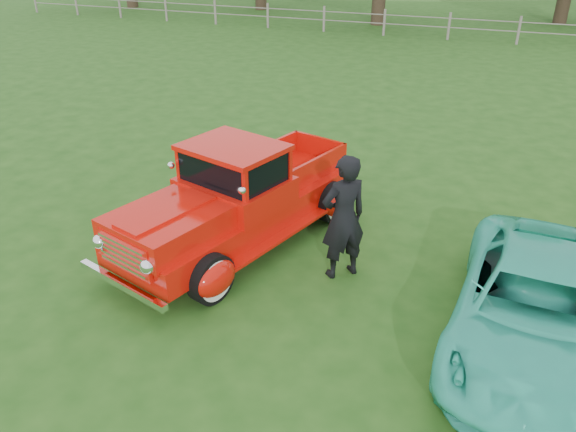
% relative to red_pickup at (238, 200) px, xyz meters
% --- Properties ---
extents(ground, '(140.00, 140.00, 0.00)m').
position_rel_red_pickup_xyz_m(ground, '(1.02, -1.95, -0.80)').
color(ground, '#1B4412').
rests_on(ground, ground).
extents(distant_hills, '(116.00, 60.00, 18.00)m').
position_rel_red_pickup_xyz_m(distant_hills, '(-3.06, 57.52, -5.34)').
color(distant_hills, '#2A5B21').
rests_on(distant_hills, ground).
extents(fence_line, '(48.00, 0.12, 1.20)m').
position_rel_red_pickup_xyz_m(fence_line, '(1.02, 20.05, -0.19)').
color(fence_line, slate).
rests_on(fence_line, ground).
extents(red_pickup, '(3.23, 5.28, 1.78)m').
position_rel_red_pickup_xyz_m(red_pickup, '(0.00, 0.00, 0.00)').
color(red_pickup, black).
rests_on(red_pickup, ground).
extents(teal_sedan, '(2.23, 4.40, 1.19)m').
position_rel_red_pickup_xyz_m(teal_sedan, '(4.65, -1.09, -0.20)').
color(teal_sedan, '#2FBFA1').
rests_on(teal_sedan, ground).
extents(man, '(0.85, 0.85, 1.99)m').
position_rel_red_pickup_xyz_m(man, '(1.91, -0.35, 0.20)').
color(man, black).
rests_on(man, ground).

